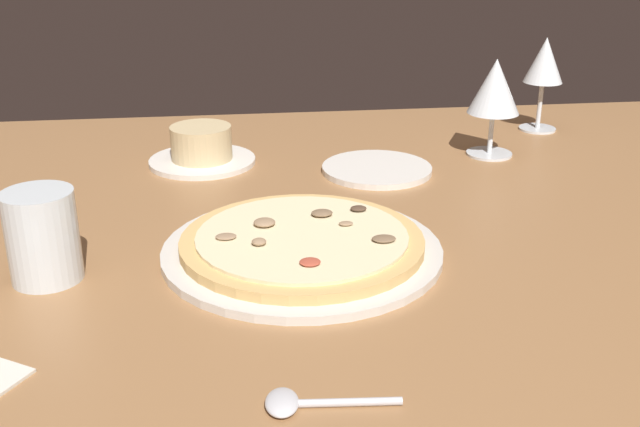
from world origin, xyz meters
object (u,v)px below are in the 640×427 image
(water_glass, at_px, (43,241))
(side_plate, at_px, (377,169))
(ramekin_on_saucer, at_px, (202,148))
(pizza_main, at_px, (302,245))
(wine_glass_near, at_px, (544,64))
(wine_glass_far, at_px, (495,90))
(spoon, at_px, (300,402))

(water_glass, height_order, side_plate, water_glass)
(ramekin_on_saucer, relative_size, side_plate, 0.99)
(pizza_main, xyz_separation_m, wine_glass_near, (0.48, 0.47, 0.11))
(pizza_main, bearing_deg, wine_glass_far, 44.94)
(pizza_main, height_order, spoon, pizza_main)
(pizza_main, height_order, wine_glass_far, wine_glass_far)
(spoon, bearing_deg, wine_glass_near, 56.33)
(pizza_main, distance_m, spoon, 0.29)
(pizza_main, relative_size, ramekin_on_saucer, 1.96)
(pizza_main, distance_m, ramekin_on_saucer, 0.38)
(wine_glass_far, relative_size, spoon, 1.38)
(ramekin_on_saucer, bearing_deg, pizza_main, -71.01)
(wine_glass_far, height_order, spoon, wine_glass_far)
(wine_glass_near, bearing_deg, side_plate, -149.90)
(water_glass, xyz_separation_m, spoon, (0.25, -0.26, -0.04))
(pizza_main, xyz_separation_m, side_plate, (0.14, 0.28, -0.01))
(ramekin_on_saucer, height_order, water_glass, water_glass)
(ramekin_on_saucer, distance_m, spoon, 0.65)
(ramekin_on_saucer, height_order, spoon, ramekin_on_saucer)
(water_glass, bearing_deg, ramekin_on_saucer, 67.19)
(ramekin_on_saucer, distance_m, wine_glass_far, 0.47)
(water_glass, bearing_deg, spoon, -46.39)
(water_glass, bearing_deg, side_plate, 35.79)
(wine_glass_far, xyz_separation_m, wine_glass_near, (0.14, 0.13, 0.01))
(wine_glass_near, relative_size, water_glass, 1.64)
(wine_glass_near, bearing_deg, pizza_main, -135.19)
(wine_glass_far, bearing_deg, side_plate, -162.98)
(wine_glass_near, relative_size, side_plate, 0.99)
(pizza_main, xyz_separation_m, ramekin_on_saucer, (-0.12, 0.36, 0.01))
(pizza_main, relative_size, wine_glass_far, 2.08)
(wine_glass_near, bearing_deg, wine_glass_far, -135.55)
(wine_glass_far, bearing_deg, spoon, -120.62)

